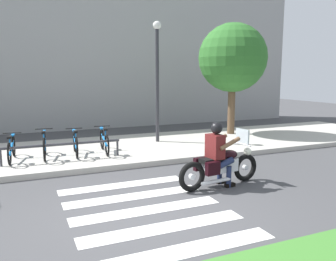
% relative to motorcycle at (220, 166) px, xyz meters
% --- Properties ---
extents(ground_plane, '(48.00, 48.00, 0.00)m').
position_rel_motorcycle_xyz_m(ground_plane, '(-2.11, -0.68, -0.46)').
color(ground_plane, '#424244').
extents(sidewalk, '(24.00, 4.40, 0.15)m').
position_rel_motorcycle_xyz_m(sidewalk, '(-2.11, 4.35, -0.39)').
color(sidewalk, '#B7B2A8').
rests_on(sidewalk, ground).
extents(crosswalk_stripe_0, '(2.80, 0.40, 0.01)m').
position_rel_motorcycle_xyz_m(crosswalk_stripe_0, '(-1.97, -2.28, -0.46)').
color(crosswalk_stripe_0, white).
rests_on(crosswalk_stripe_0, ground).
extents(crosswalk_stripe_1, '(2.80, 0.40, 0.01)m').
position_rel_motorcycle_xyz_m(crosswalk_stripe_1, '(-1.97, -1.48, -0.46)').
color(crosswalk_stripe_1, white).
rests_on(crosswalk_stripe_1, ground).
extents(crosswalk_stripe_2, '(2.80, 0.40, 0.01)m').
position_rel_motorcycle_xyz_m(crosswalk_stripe_2, '(-1.97, -0.68, -0.46)').
color(crosswalk_stripe_2, white).
rests_on(crosswalk_stripe_2, ground).
extents(crosswalk_stripe_3, '(2.80, 0.40, 0.01)m').
position_rel_motorcycle_xyz_m(crosswalk_stripe_3, '(-1.97, 0.12, -0.46)').
color(crosswalk_stripe_3, white).
rests_on(crosswalk_stripe_3, ground).
extents(crosswalk_stripe_4, '(2.80, 0.40, 0.01)m').
position_rel_motorcycle_xyz_m(crosswalk_stripe_4, '(-1.97, 0.92, -0.46)').
color(crosswalk_stripe_4, white).
rests_on(crosswalk_stripe_4, ground).
extents(motorcycle, '(2.13, 0.71, 1.23)m').
position_rel_motorcycle_xyz_m(motorcycle, '(0.00, 0.00, 0.00)').
color(motorcycle, black).
rests_on(motorcycle, ground).
extents(rider, '(0.67, 0.58, 1.44)m').
position_rel_motorcycle_xyz_m(rider, '(-0.08, -0.01, 0.37)').
color(rider, '#591919').
rests_on(rider, ground).
extents(bicycle_0, '(0.48, 1.67, 0.71)m').
position_rel_motorcycle_xyz_m(bicycle_0, '(-4.24, 3.72, 0.02)').
color(bicycle_0, black).
rests_on(bicycle_0, sidewalk).
extents(bicycle_1, '(0.48, 1.63, 0.79)m').
position_rel_motorcycle_xyz_m(bicycle_1, '(-3.40, 3.72, 0.05)').
color(bicycle_1, black).
rests_on(bicycle_1, sidewalk).
extents(bicycle_2, '(0.48, 1.60, 0.75)m').
position_rel_motorcycle_xyz_m(bicycle_2, '(-2.56, 3.72, 0.03)').
color(bicycle_2, black).
rests_on(bicycle_2, sidewalk).
extents(bicycle_3, '(0.48, 1.66, 0.76)m').
position_rel_motorcycle_xyz_m(bicycle_3, '(-1.71, 3.72, 0.04)').
color(bicycle_3, black).
rests_on(bicycle_3, sidewalk).
extents(bike_rack, '(3.13, 0.07, 0.49)m').
position_rel_motorcycle_xyz_m(bike_rack, '(-2.98, 3.17, 0.10)').
color(bike_rack, '#333338').
rests_on(bike_rack, sidewalk).
extents(street_lamp, '(0.28, 0.28, 4.23)m').
position_rel_motorcycle_xyz_m(street_lamp, '(0.41, 4.75, 2.11)').
color(street_lamp, '#2D2D33').
rests_on(street_lamp, ground).
extents(tree_near_rack, '(2.64, 2.64, 4.43)m').
position_rel_motorcycle_xyz_m(tree_near_rack, '(3.70, 5.15, 2.63)').
color(tree_near_rack, brown).
rests_on(tree_near_rack, ground).
extents(building_backdrop, '(24.00, 1.20, 7.69)m').
position_rel_motorcycle_xyz_m(building_backdrop, '(-2.11, 10.05, 3.38)').
color(building_backdrop, '#9B9B9B').
rests_on(building_backdrop, ground).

